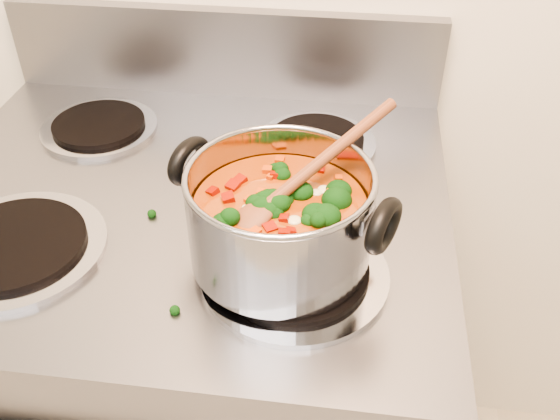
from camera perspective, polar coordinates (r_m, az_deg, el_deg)
The scene contains 4 objects.
electric_range at distance 1.27m, azimuth -6.84°, elevation -14.93°, with size 0.79×0.71×1.08m.
stockpot at distance 0.77m, azimuth -0.02°, elevation -0.80°, with size 0.29×0.23×0.14m.
wooden_spoon at distance 0.75m, azimuth 0.90°, elevation 2.12°, with size 0.20×0.22×0.10m.
cooktop_crumbs at distance 0.76m, azimuth -9.78°, elevation -9.65°, with size 0.08×0.23×0.01m.
Camera 1 is at (0.30, 0.43, 1.48)m, focal length 40.00 mm.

